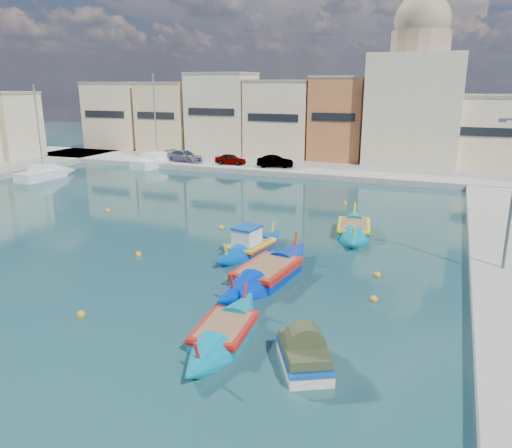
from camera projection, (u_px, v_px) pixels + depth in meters
The scene contains 14 objects.
ground at pixel (144, 271), 26.31m from camera, with size 160.00×160.00×0.00m, color #13343A.
north_quay at pixel (309, 170), 54.84m from camera, with size 80.00×8.00×0.60m, color gray.
north_townhouses at pixel (383, 123), 57.77m from camera, with size 83.20×7.87×10.19m.
church_block at pixel (416, 93), 56.23m from camera, with size 10.00×10.00×19.10m.
quay_street_lamp at pixel (512, 194), 24.31m from camera, with size 1.18×0.16×8.00m.
parked_cars at pixel (222, 158), 56.75m from camera, with size 15.71×2.49×1.31m.
luzzu_blue_cabin at pixel (250, 248), 29.04m from camera, with size 2.98×7.38×2.54m.
luzzu_cyan_mid at pixel (354, 230), 32.67m from camera, with size 3.43×8.61×2.48m.
luzzu_blue_south at pixel (267, 274), 25.11m from camera, with size 3.35×9.70×2.74m.
luzzu_cyan_south at pixel (224, 334), 19.22m from camera, with size 2.41×7.41×2.27m.
tender_near at pixel (304, 356), 17.33m from camera, with size 2.71×3.24×1.41m.
yacht_north at pixel (165, 161), 59.96m from camera, with size 3.72×8.80×11.39m.
yacht_midnorth at pixel (53, 173), 52.20m from camera, with size 2.58×7.26×10.14m.
mooring_buoys at pixel (235, 246), 30.06m from camera, with size 21.93×24.53×0.36m.
Camera 1 is at (14.58, -20.71, 9.59)m, focal length 35.00 mm.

